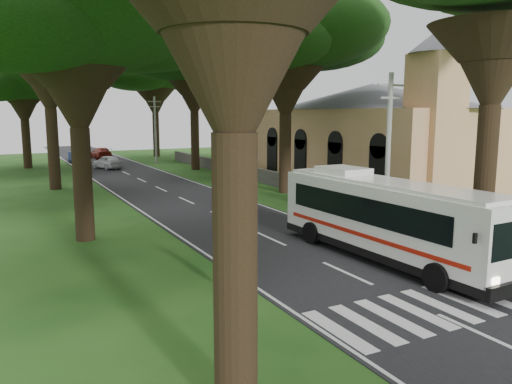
{
  "coord_description": "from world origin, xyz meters",
  "views": [
    {
      "loc": [
        -11.56,
        -12.66,
        6.09
      ],
      "look_at": [
        -0.26,
        8.98,
        2.2
      ],
      "focal_mm": 35.0,
      "sensor_mm": 36.0,
      "label": 1
    }
  ],
  "objects": [
    {
      "name": "ground",
      "position": [
        0.0,
        0.0,
        0.0
      ],
      "size": [
        140.0,
        140.0,
        0.0
      ],
      "primitive_type": "plane",
      "color": "#184513",
      "rests_on": "ground"
    },
    {
      "name": "road",
      "position": [
        0.0,
        25.0,
        0.01
      ],
      "size": [
        8.0,
        120.0,
        0.04
      ],
      "primitive_type": "cube",
      "color": "black",
      "rests_on": "ground"
    },
    {
      "name": "crosswalk",
      "position": [
        0.0,
        -2.0,
        0.0
      ],
      "size": [
        8.0,
        3.0,
        0.01
      ],
      "primitive_type": "cube",
      "color": "silver",
      "rests_on": "ground"
    },
    {
      "name": "property_wall",
      "position": [
        9.0,
        24.0,
        0.6
      ],
      "size": [
        0.35,
        50.0,
        1.2
      ],
      "primitive_type": "cube",
      "color": "#383533",
      "rests_on": "ground"
    },
    {
      "name": "church",
      "position": [
        17.86,
        21.55,
        4.91
      ],
      "size": [
        14.0,
        24.0,
        11.6
      ],
      "color": "tan",
      "rests_on": "ground"
    },
    {
      "name": "pole_near",
      "position": [
        5.5,
        6.0,
        4.18
      ],
      "size": [
        1.6,
        0.24,
        8.0
      ],
      "color": "gray",
      "rests_on": "ground"
    },
    {
      "name": "pole_mid",
      "position": [
        5.5,
        26.0,
        4.18
      ],
      "size": [
        1.6,
        0.24,
        8.0
      ],
      "color": "gray",
      "rests_on": "ground"
    },
    {
      "name": "pole_far",
      "position": [
        5.5,
        46.0,
        4.18
      ],
      "size": [
        1.6,
        0.24,
        8.0
      ],
      "color": "gray",
      "rests_on": "ground"
    },
    {
      "name": "tree_l_mida",
      "position": [
        -8.0,
        12.0,
        10.84
      ],
      "size": [
        14.29,
        14.29,
        13.98
      ],
      "color": "black",
      "rests_on": "ground"
    },
    {
      "name": "tree_l_midb",
      "position": [
        -7.5,
        30.0,
        13.04
      ],
      "size": [
        14.34,
        14.34,
        16.24
      ],
      "color": "black",
      "rests_on": "ground"
    },
    {
      "name": "tree_l_far",
      "position": [
        -8.5,
        48.0,
        10.64
      ],
      "size": [
        15.87,
        15.87,
        14.07
      ],
      "color": "black",
      "rests_on": "ground"
    },
    {
      "name": "tree_r_mida",
      "position": [
        8.0,
        20.0,
        12.17
      ],
      "size": [
        14.91,
        14.91,
        15.45
      ],
      "color": "black",
      "rests_on": "ground"
    },
    {
      "name": "tree_r_midb",
      "position": [
        7.5,
        38.0,
        12.47
      ],
      "size": [
        14.64,
        14.64,
        15.71
      ],
      "color": "black",
      "rests_on": "ground"
    },
    {
      "name": "tree_r_far",
      "position": [
        8.5,
        56.0,
        12.17
      ],
      "size": [
        15.01,
        15.01,
        15.47
      ],
      "color": "black",
      "rests_on": "ground"
    },
    {
      "name": "coach_bus",
      "position": [
        2.56,
        2.83,
        1.8
      ],
      "size": [
        2.92,
        11.39,
        3.34
      ],
      "rotation": [
        0.0,
        0.0,
        0.03
      ],
      "color": "white",
      "rests_on": "ground"
    },
    {
      "name": "distant_car_a",
      "position": [
        -0.8,
        43.08,
        0.77
      ],
      "size": [
        2.95,
        4.68,
        1.48
      ],
      "primitive_type": "imported",
      "rotation": [
        0.0,
        0.0,
        3.44
      ],
      "color": "silver",
      "rests_on": "road"
    },
    {
      "name": "distant_car_b",
      "position": [
        -3.0,
        53.07,
        0.65
      ],
      "size": [
        1.66,
        3.89,
        1.25
      ],
      "primitive_type": "imported",
      "rotation": [
        0.0,
        0.0,
        -0.09
      ],
      "color": "navy",
      "rests_on": "road"
    },
    {
      "name": "distant_car_c",
      "position": [
        0.8,
        55.48,
        0.79
      ],
      "size": [
        2.25,
        5.27,
        1.51
      ],
      "primitive_type": "imported",
      "rotation": [
        0.0,
        0.0,
        3.17
      ],
      "color": "maroon",
      "rests_on": "road"
    },
    {
      "name": "pedestrian",
      "position": [
        -4.8,
        3.12,
        0.95
      ],
      "size": [
        0.48,
        0.71,
        1.9
      ],
      "primitive_type": "imported",
      "rotation": [
        0.0,
        0.0,
        1.53
      ],
      "color": "black",
      "rests_on": "ground"
    }
  ]
}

